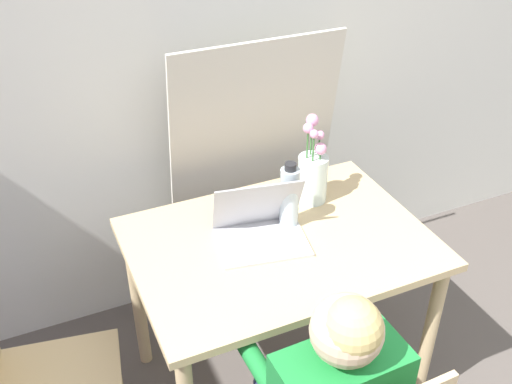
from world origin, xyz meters
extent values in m
cube|color=silver|center=(0.00, 2.23, 1.25)|extent=(6.40, 0.05, 2.50)
cube|color=#D6B784|center=(-0.09, 1.53, 0.70)|extent=(1.02, 0.73, 0.03)
cylinder|color=#D6B784|center=(0.37, 1.21, 0.34)|extent=(0.05, 0.05, 0.68)
cylinder|color=#D6B784|center=(-0.55, 1.84, 0.34)|extent=(0.05, 0.05, 0.68)
cylinder|color=#D6B784|center=(0.37, 1.84, 0.34)|extent=(0.05, 0.05, 0.68)
cylinder|color=#D6B784|center=(-0.70, 1.60, 0.21)|extent=(0.04, 0.04, 0.42)
sphere|color=beige|center=(-0.20, 0.93, 0.90)|extent=(0.19, 0.19, 0.19)
sphere|color=#D8BC72|center=(-0.20, 0.92, 0.92)|extent=(0.16, 0.16, 0.16)
cylinder|color=#1E8438|center=(-0.06, 1.14, 0.64)|extent=(0.06, 0.24, 0.06)
cylinder|color=#1E8438|center=(-0.36, 1.14, 0.64)|extent=(0.06, 0.24, 0.06)
cube|color=#B2B2B7|center=(-0.15, 1.54, 0.72)|extent=(0.34, 0.28, 0.01)
cube|color=silver|center=(-0.15, 1.54, 0.73)|extent=(0.29, 0.20, 0.00)
cube|color=#B2B2B7|center=(-0.14, 1.61, 0.83)|extent=(0.32, 0.15, 0.21)
cube|color=black|center=(-0.14, 1.61, 0.83)|extent=(0.28, 0.13, 0.18)
cylinder|color=silver|center=(0.13, 1.71, 0.81)|extent=(0.11, 0.11, 0.18)
cylinder|color=#3D7A38|center=(0.15, 1.72, 0.87)|extent=(0.01, 0.01, 0.23)
sphere|color=#EA9EC6|center=(0.15, 1.72, 0.98)|extent=(0.03, 0.03, 0.03)
cylinder|color=#3D7A38|center=(0.13, 1.73, 0.89)|extent=(0.01, 0.01, 0.29)
sphere|color=#EA9EC6|center=(0.13, 1.73, 1.04)|extent=(0.05, 0.05, 0.05)
cylinder|color=#3D7A38|center=(0.11, 1.72, 0.88)|extent=(0.01, 0.01, 0.27)
sphere|color=#EA9EC6|center=(0.11, 1.72, 1.02)|extent=(0.04, 0.04, 0.04)
cylinder|color=#3D7A38|center=(0.11, 1.69, 0.88)|extent=(0.01, 0.01, 0.25)
sphere|color=#EA9EC6|center=(0.11, 1.69, 1.01)|extent=(0.03, 0.03, 0.03)
cylinder|color=#3D7A38|center=(0.14, 1.69, 0.85)|extent=(0.01, 0.01, 0.19)
sphere|color=#EA9EC6|center=(0.14, 1.69, 0.94)|extent=(0.05, 0.05, 0.05)
cylinder|color=silver|center=(-0.02, 1.60, 0.83)|extent=(0.07, 0.07, 0.23)
cylinder|color=#262628|center=(-0.02, 1.60, 0.96)|extent=(0.04, 0.04, 0.03)
cube|color=silver|center=(0.04, 2.08, 0.63)|extent=(0.72, 0.19, 1.26)
camera|label=1|loc=(-0.83, 0.07, 1.99)|focal=42.00mm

